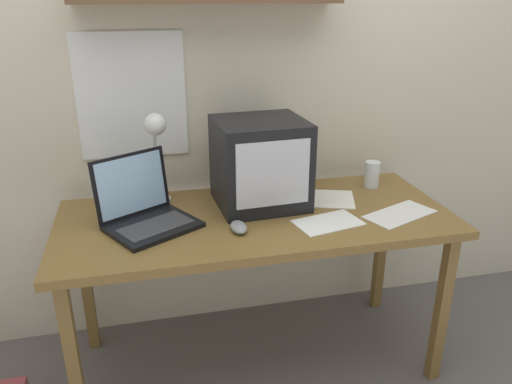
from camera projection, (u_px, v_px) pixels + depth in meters
The scene contains 11 objects.
ground_plane at pixel (256, 359), 2.28m from camera, with size 12.00×12.00×0.00m, color #635C5B.
back_wall at pixel (232, 54), 2.18m from camera, with size 5.60×0.24×2.60m.
corner_desk at pixel (256, 229), 2.03m from camera, with size 1.57×0.68×0.73m.
crt_monitor at pixel (260, 163), 2.05m from camera, with size 0.38×0.36×0.36m.
laptop at pixel (144, 208), 1.91m from camera, with size 0.41×0.40×0.26m.
desk_lamp at pixel (156, 141), 2.00m from camera, with size 0.10×0.15×0.39m.
juice_glass at pixel (372, 176), 2.29m from camera, with size 0.07×0.07×0.12m.
computer_mouse at pixel (239, 227), 1.87m from camera, with size 0.06×0.11×0.03m.
loose_paper_near_monitor at pixel (400, 214), 2.01m from camera, with size 0.33×0.25×0.00m.
open_notebook at pixel (328, 223), 1.94m from camera, with size 0.28×0.21×0.00m.
loose_paper_near_laptop at pixel (332, 199), 2.16m from camera, with size 0.24×0.25×0.00m.
Camera 1 is at (-0.42, -1.78, 1.56)m, focal length 35.00 mm.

